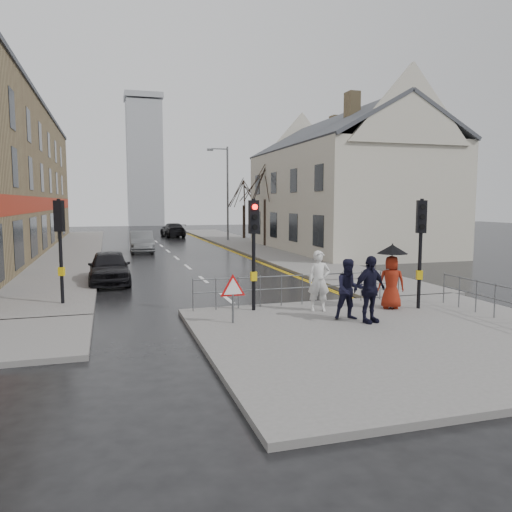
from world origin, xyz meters
TOP-DOWN VIEW (x-y plane):
  - ground at (0.00, 0.00)m, footprint 120.00×120.00m
  - near_pavement at (3.00, -3.50)m, footprint 10.00×9.00m
  - left_pavement at (-6.50, 23.00)m, footprint 4.00×44.00m
  - right_pavement at (6.50, 25.00)m, footprint 4.00×40.00m
  - pavement_bridge_right at (6.50, 3.00)m, footprint 4.00×4.20m
  - pavement_stub_left at (-6.50, -1.00)m, footprint 4.00×4.20m
  - building_right_cream at (12.00, 18.00)m, footprint 9.00×16.40m
  - church_tower at (1.50, 62.00)m, footprint 5.00×5.00m
  - traffic_signal_near_left at (0.20, 0.20)m, footprint 0.28×0.27m
  - traffic_signal_near_right at (5.20, -1.00)m, footprint 0.34×0.33m
  - traffic_signal_far_left at (-5.50, 3.00)m, footprint 0.34×0.33m
  - guard_railing_front at (1.95, 0.60)m, footprint 7.14×0.04m
  - guard_railing_side at (6.50, -2.75)m, footprint 0.04×4.54m
  - warning_sign at (-0.80, -1.21)m, footprint 0.80×0.07m
  - street_lamp at (5.82, 28.00)m, footprint 1.83×0.25m
  - tree_near at (7.50, 22.00)m, footprint 2.40×2.40m
  - tree_far at (8.00, 30.00)m, footprint 2.40×2.40m
  - pedestrian_a at (2.06, -0.47)m, footprint 0.75×0.58m
  - pedestrian_b at (2.44, -1.72)m, footprint 0.92×0.77m
  - pedestrian_with_umbrella at (4.36, -0.78)m, footprint 0.96×0.96m
  - pedestrian_d at (2.80, -2.21)m, footprint 1.16×0.69m
  - car_parked at (-4.00, 7.52)m, footprint 1.69×4.15m
  - car_mid at (-1.81, 20.82)m, footprint 1.60×4.38m
  - car_far at (2.15, 35.23)m, footprint 2.18×4.85m

SIDE VIEW (x-z plane):
  - ground at x=0.00m, z-range 0.00..0.00m
  - near_pavement at x=3.00m, z-range 0.00..0.14m
  - left_pavement at x=-6.50m, z-range 0.00..0.14m
  - right_pavement at x=6.50m, z-range 0.00..0.14m
  - pavement_bridge_right at x=6.50m, z-range 0.00..0.14m
  - pavement_stub_left at x=-6.50m, z-range 0.00..0.14m
  - car_far at x=2.15m, z-range 0.00..1.38m
  - car_parked at x=-4.00m, z-range 0.00..1.41m
  - car_mid at x=-1.81m, z-range 0.00..1.43m
  - guard_railing_side at x=6.50m, z-range 0.34..1.34m
  - guard_railing_front at x=1.95m, z-range 0.36..1.36m
  - pedestrian_b at x=2.44m, z-range 0.14..1.85m
  - warning_sign at x=-0.80m, z-range 0.37..1.72m
  - pedestrian_a at x=2.06m, z-range 0.14..1.98m
  - pedestrian_d at x=2.80m, z-range 0.14..1.98m
  - pedestrian_with_umbrella at x=4.36m, z-range 0.25..2.24m
  - traffic_signal_near_left at x=0.20m, z-range 0.76..4.16m
  - traffic_signal_near_right at x=5.20m, z-range 0.76..4.16m
  - traffic_signal_far_left at x=-5.50m, z-range 0.76..4.16m
  - tree_far at x=8.00m, z-range 1.60..7.24m
  - street_lamp at x=5.82m, z-range 0.71..8.71m
  - building_right_cream at x=12.00m, z-range -0.27..9.83m
  - tree_near at x=7.50m, z-range 1.85..8.43m
  - church_tower at x=1.50m, z-range 0.00..18.00m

